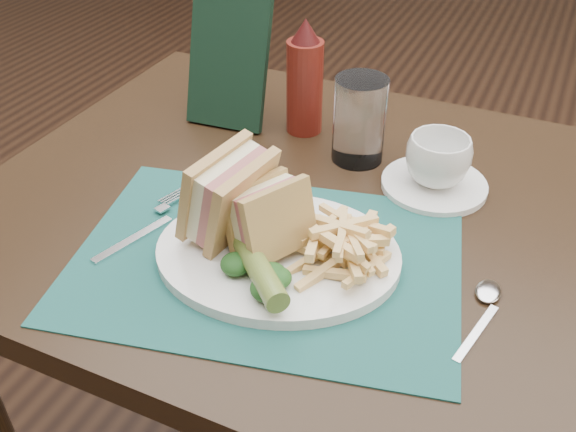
% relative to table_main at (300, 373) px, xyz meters
% --- Properties ---
extents(floor, '(7.00, 7.00, 0.00)m').
position_rel_table_main_xyz_m(floor, '(0.00, 0.50, -0.38)').
color(floor, black).
rests_on(floor, ground).
extents(table_main, '(0.90, 0.75, 0.75)m').
position_rel_table_main_xyz_m(table_main, '(0.00, 0.00, 0.00)').
color(table_main, black).
rests_on(table_main, ground).
extents(placemat, '(0.53, 0.43, 0.00)m').
position_rel_table_main_xyz_m(placemat, '(0.01, -0.14, 0.38)').
color(placemat, '#184D48').
rests_on(placemat, table_main).
extents(plate, '(0.35, 0.31, 0.01)m').
position_rel_table_main_xyz_m(plate, '(0.03, -0.14, 0.38)').
color(plate, white).
rests_on(plate, placemat).
extents(sandwich_half_a, '(0.10, 0.13, 0.12)m').
position_rel_table_main_xyz_m(sandwich_half_a, '(-0.06, -0.13, 0.45)').
color(sandwich_half_a, tan).
rests_on(sandwich_half_a, plate).
extents(sandwich_half_b, '(0.11, 0.12, 0.09)m').
position_rel_table_main_xyz_m(sandwich_half_b, '(-0.00, -0.13, 0.44)').
color(sandwich_half_b, tan).
rests_on(sandwich_half_b, plate).
extents(kale_garnish, '(0.11, 0.08, 0.03)m').
position_rel_table_main_xyz_m(kale_garnish, '(0.03, -0.20, 0.41)').
color(kale_garnish, '#153B15').
rests_on(kale_garnish, plate).
extents(pickle_spear, '(0.11, 0.10, 0.03)m').
position_rel_table_main_xyz_m(pickle_spear, '(0.03, -0.20, 0.41)').
color(pickle_spear, '#576D29').
rests_on(pickle_spear, plate).
extents(fries_pile, '(0.18, 0.20, 0.06)m').
position_rel_table_main_xyz_m(fries_pile, '(0.10, -0.12, 0.42)').
color(fries_pile, '#F4C97A').
rests_on(fries_pile, plate).
extents(fork, '(0.08, 0.17, 0.01)m').
position_rel_table_main_xyz_m(fork, '(-0.16, -0.15, 0.38)').
color(fork, silver).
rests_on(fork, placemat).
extents(spoon, '(0.07, 0.15, 0.01)m').
position_rel_table_main_xyz_m(spoon, '(0.27, -0.14, 0.38)').
color(spoon, silver).
rests_on(spoon, table_main).
extents(saucer, '(0.18, 0.18, 0.01)m').
position_rel_table_main_xyz_m(saucer, '(0.16, 0.10, 0.38)').
color(saucer, white).
rests_on(saucer, table_main).
extents(coffee_cup, '(0.13, 0.13, 0.07)m').
position_rel_table_main_xyz_m(coffee_cup, '(0.16, 0.10, 0.42)').
color(coffee_cup, white).
rests_on(coffee_cup, saucer).
extents(drinking_glass, '(0.08, 0.08, 0.13)m').
position_rel_table_main_xyz_m(drinking_glass, '(0.03, 0.13, 0.44)').
color(drinking_glass, white).
rests_on(drinking_glass, table_main).
extents(ketchup_bottle, '(0.07, 0.07, 0.19)m').
position_rel_table_main_xyz_m(ketchup_bottle, '(-0.08, 0.18, 0.47)').
color(ketchup_bottle, '#5A160F').
rests_on(ketchup_bottle, table_main).
extents(check_presenter, '(0.14, 0.09, 0.21)m').
position_rel_table_main_xyz_m(check_presenter, '(-0.20, 0.16, 0.48)').
color(check_presenter, black).
rests_on(check_presenter, table_main).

